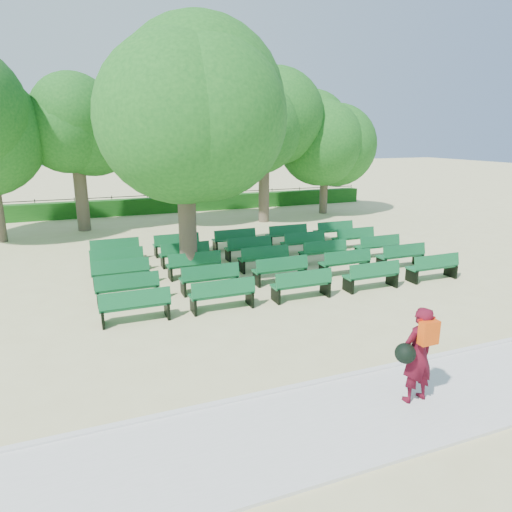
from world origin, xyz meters
The scene contains 9 objects.
ground centered at (0.00, 0.00, 0.00)m, with size 120.00×120.00×0.00m, color #C9C185.
paving centered at (0.00, -7.40, 0.03)m, with size 30.00×2.20×0.06m, color silver.
curb centered at (0.00, -6.25, 0.05)m, with size 30.00×0.12×0.10m, color silver.
hedge centered at (0.00, 14.00, 0.45)m, with size 26.00×0.70×0.90m, color #185315.
fence centered at (0.00, 14.40, 0.00)m, with size 26.00×0.10×1.02m, color black, non-canonical shape.
tree_line centered at (0.00, 10.00, 0.00)m, with size 21.80×6.80×7.04m, color #1D621C, non-canonical shape.
bench_array centered at (0.88, 1.06, 0.09)m, with size 1.72×0.55×1.08m.
tree_among centered at (-1.63, 1.15, 5.04)m, with size 5.19×5.19×7.41m.
person centered at (0.30, -7.36, 0.95)m, with size 0.82×0.50×1.71m.
Camera 1 is at (-4.77, -12.88, 4.53)m, focal length 32.00 mm.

